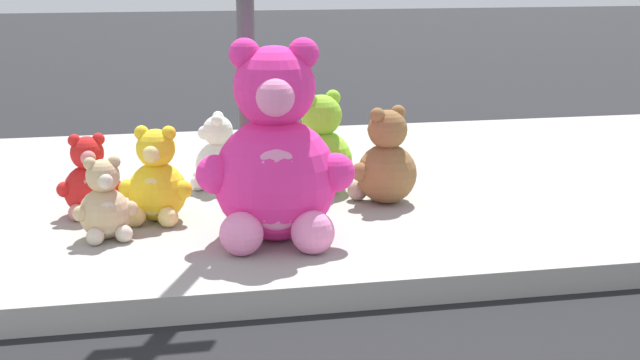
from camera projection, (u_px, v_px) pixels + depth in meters
name	position (u px, v px, depth m)	size (l,w,h in m)	color
sidewalk	(92.00, 203.00, 6.54)	(28.00, 4.40, 0.15)	#9E9B93
plush_pink_large	(275.00, 162.00, 5.32)	(0.90, 0.81, 1.17)	#F22D93
plush_white	(216.00, 158.00, 6.62)	(0.37, 0.41, 0.54)	white
plush_lime	(319.00, 151.00, 6.50)	(0.51, 0.51, 0.71)	#8CD133
plush_red	(89.00, 183.00, 5.90)	(0.41, 0.36, 0.53)	red
plush_yellow	(156.00, 183.00, 5.77)	(0.45, 0.43, 0.60)	yellow
plush_tan	(105.00, 206.00, 5.41)	(0.37, 0.34, 0.49)	tan
plush_brown	(385.00, 164.00, 6.21)	(0.47, 0.47, 0.65)	olive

